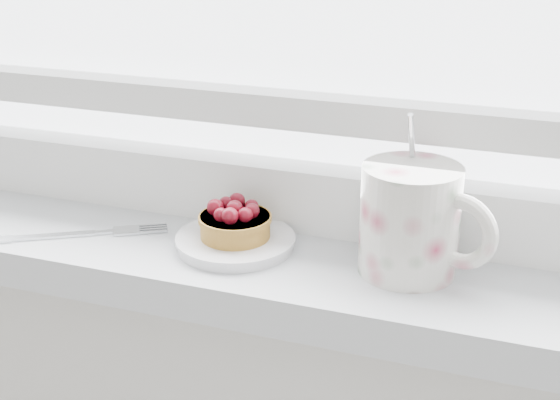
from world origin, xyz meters
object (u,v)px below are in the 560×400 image
at_px(saucer, 236,242).
at_px(raspberry_tart, 235,221).
at_px(fork, 81,234).
at_px(floral_mug, 413,219).

relative_size(saucer, raspberry_tart, 1.65).
distance_m(raspberry_tart, fork, 0.17).
bearing_deg(saucer, floral_mug, 1.94).
distance_m(saucer, floral_mug, 0.19).
relative_size(saucer, floral_mug, 0.81).
distance_m(floral_mug, fork, 0.35).
xyz_separation_m(raspberry_tart, floral_mug, (0.18, 0.01, 0.03)).
bearing_deg(fork, saucer, 9.74).
xyz_separation_m(saucer, fork, (-0.17, -0.03, -0.00)).
relative_size(raspberry_tart, fork, 0.46).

